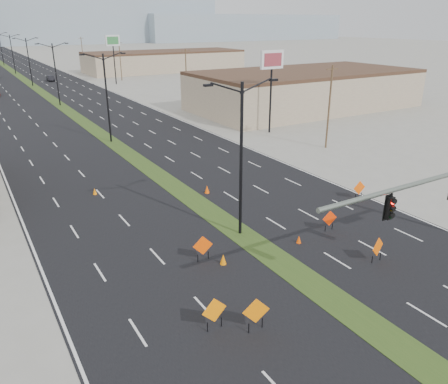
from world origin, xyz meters
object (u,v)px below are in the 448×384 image
pole_sign_east_near (272,66)px  construction_sign_3 (330,219)px  streetlight_1 (107,96)px  car_mid (51,78)px  construction_sign_0 (214,311)px  construction_sign_1 (256,312)px  cone_1 (299,239)px  streetlight_4 (12,53)px  pole_sign_east_far (113,44)px  cone_0 (223,259)px  streetlight_0 (241,156)px  streetlight_3 (29,60)px  construction_sign_2 (203,246)px  cone_3 (95,191)px  construction_sign_5 (359,188)px  streetlight_2 (56,73)px  cone_2 (207,189)px  construction_sign_4 (378,248)px  streetlight_5 (1,48)px

pole_sign_east_near → construction_sign_3: bearing=-119.7°
streetlight_1 → car_mid: (5.05, 62.54, -4.78)m
construction_sign_0 → pole_sign_east_near: bearing=49.3°
construction_sign_1 → cone_1: bearing=53.3°
streetlight_4 → pole_sign_east_far: size_ratio=0.95×
streetlight_4 → cone_0: bearing=-91.5°
streetlight_0 → construction_sign_0: size_ratio=5.91×
streetlight_3 → construction_sign_3: streetlight_3 is taller
construction_sign_3 → pole_sign_east_near: size_ratio=0.15×
streetlight_1 → construction_sign_2: 30.42m
construction_sign_0 → cone_3: construction_sign_0 is taller
construction_sign_5 → pole_sign_east_near: 24.26m
streetlight_2 → cone_2: streetlight_2 is taller
streetlight_3 → car_mid: 9.55m
cone_1 → streetlight_4: bearing=91.2°
construction_sign_4 → pole_sign_east_far: 85.81m
construction_sign_3 → construction_sign_5: 6.78m
streetlight_4 → streetlight_5: 28.00m
streetlight_0 → car_mid: bearing=86.8°
construction_sign_0 → streetlight_0: bearing=49.7°
streetlight_1 → streetlight_5: same height
cone_0 → cone_2: bearing=65.8°
construction_sign_0 → construction_sign_4: 11.25m
streetlight_1 → construction_sign_4: size_ratio=6.29×
streetlight_0 → construction_sign_3: bearing=-26.8°
streetlight_1 → streetlight_3: bearing=90.0°
streetlight_2 → construction_sign_0: (-6.35, -63.60, -4.42)m
streetlight_1 → cone_1: size_ratio=18.85×
streetlight_0 → cone_2: bearing=77.5°
cone_1 → cone_2: (-0.80, 10.71, 0.08)m
construction_sign_3 → cone_2: size_ratio=2.15×
streetlight_3 → streetlight_0: bearing=-90.0°
streetlight_1 → car_mid: size_ratio=2.59×
pole_sign_east_far → cone_0: bearing=-115.9°
construction_sign_5 → cone_3: construction_sign_5 is taller
streetlight_0 → streetlight_3: same height
pole_sign_east_near → cone_2: bearing=-141.1°
streetlight_3 → construction_sign_5: (11.50, -83.74, -4.53)m
streetlight_5 → cone_0: streetlight_5 is taller
construction_sign_2 → construction_sign_3: size_ratio=1.10×
streetlight_1 → construction_sign_1: 37.22m
streetlight_3 → streetlight_4: bearing=90.0°
cone_0 → construction_sign_3: bearing=0.6°
cone_1 → construction_sign_5: bearing=20.4°
construction_sign_3 → construction_sign_2: bearing=-176.3°
cone_3 → pole_sign_east_far: 69.74m
construction_sign_1 → construction_sign_2: construction_sign_1 is taller
cone_1 → streetlight_5: bearing=91.0°
construction_sign_1 → pole_sign_east_near: (23.67, 30.81, 7.25)m
cone_1 → cone_3: (-8.87, 15.20, 0.01)m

